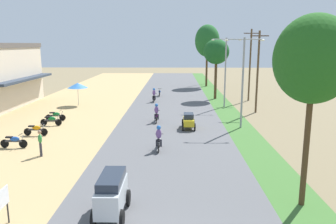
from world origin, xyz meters
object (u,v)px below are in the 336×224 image
at_px(vendor_umbrella, 78,85).
at_px(median_tree_nearest, 314,60).
at_px(median_tree_second, 216,52).
at_px(streetlamp_near, 243,76).
at_px(parked_motorbike_fourth, 56,115).
at_px(car_van_silver, 112,193).
at_px(car_hatchback_yellow, 189,120).
at_px(utility_pole_near, 250,64).
at_px(utility_pole_far, 258,71).
at_px(parked_motorbike_third, 51,120).
at_px(motorbike_foreground_rider, 159,138).
at_px(motorbike_ahead_fourth, 160,92).
at_px(pedestrian_on_shoulder, 40,142).
at_px(motorbike_ahead_third, 154,95).
at_px(streetlamp_far, 207,58).
at_px(motorbike_ahead_second, 157,113).
at_px(parked_motorbike_second, 36,129).
at_px(median_tree_third, 207,41).
at_px(parked_motorbike_nearest, 14,141).
at_px(streetlamp_mid, 225,67).

xyz_separation_m(vendor_umbrella, median_tree_nearest, (16.14, -23.16, 3.87)).
height_order(median_tree_second, streetlamp_near, median_tree_second).
bearing_deg(parked_motorbike_fourth, median_tree_second, 38.58).
distance_m(car_van_silver, car_hatchback_yellow, 14.54).
height_order(utility_pole_near, utility_pole_far, utility_pole_near).
distance_m(parked_motorbike_third, vendor_umbrella, 9.53).
xyz_separation_m(median_tree_second, car_van_silver, (-7.57, -29.26, -4.79)).
distance_m(motorbike_foreground_rider, motorbike_ahead_fourth, 22.79).
height_order(pedestrian_on_shoulder, motorbike_ahead_third, motorbike_ahead_third).
bearing_deg(streetlamp_far, streetlamp_near, -90.00).
xyz_separation_m(vendor_umbrella, pedestrian_on_shoulder, (2.55, -17.14, -1.34)).
height_order(streetlamp_far, car_hatchback_yellow, streetlamp_far).
xyz_separation_m(parked_motorbike_third, motorbike_ahead_second, (8.78, 1.38, 0.30)).
bearing_deg(parked_motorbike_second, pedestrian_on_shoulder, -64.61).
bearing_deg(car_van_silver, streetlamp_near, 61.40).
bearing_deg(motorbike_foreground_rider, pedestrian_on_shoulder, -170.06).
height_order(pedestrian_on_shoulder, motorbike_ahead_fourth, pedestrian_on_shoulder).
relative_size(parked_motorbike_fourth, streetlamp_near, 0.25).
bearing_deg(median_tree_nearest, parked_motorbike_fourth, 135.77).
xyz_separation_m(median_tree_second, streetlamp_near, (0.35, -14.73, -1.55)).
xyz_separation_m(parked_motorbike_third, car_hatchback_yellow, (11.48, -0.84, 0.19)).
bearing_deg(car_hatchback_yellow, median_tree_third, 81.78).
xyz_separation_m(parked_motorbike_nearest, median_tree_third, (15.73, 33.18, 6.70)).
height_order(utility_pole_far, car_hatchback_yellow, utility_pole_far).
distance_m(streetlamp_far, motorbike_foreground_rider, 37.76).
height_order(streetlamp_mid, motorbike_ahead_third, streetlamp_mid).
bearing_deg(streetlamp_mid, parked_motorbike_third, -150.59).
bearing_deg(median_tree_third, parked_motorbike_fourth, -122.03).
bearing_deg(utility_pole_far, streetlamp_far, 96.46).
height_order(median_tree_third, utility_pole_near, median_tree_third).
xyz_separation_m(pedestrian_on_shoulder, car_hatchback_yellow, (9.29, 6.95, -0.22)).
height_order(parked_motorbike_second, streetlamp_near, streetlamp_near).
bearing_deg(parked_motorbike_fourth, motorbike_foreground_rider, -41.01).
distance_m(car_van_silver, motorbike_foreground_rider, 8.52).
xyz_separation_m(parked_motorbike_second, streetlamp_far, (15.80, 33.64, 3.94)).
xyz_separation_m(vendor_umbrella, motorbike_foreground_rider, (9.70, -15.89, -1.45)).
bearing_deg(utility_pole_near, streetlamp_mid, -128.97).
height_order(streetlamp_far, utility_pole_far, utility_pole_far).
xyz_separation_m(parked_motorbike_third, median_tree_nearest, (15.79, -13.80, 5.62)).
bearing_deg(vendor_umbrella, streetlamp_far, 52.63).
relative_size(vendor_umbrella, motorbike_foreground_rider, 1.40).
bearing_deg(motorbike_foreground_rider, motorbike_ahead_third, 94.39).
bearing_deg(parked_motorbike_nearest, parked_motorbike_second, 85.91).
bearing_deg(parked_motorbike_fourth, streetlamp_mid, 23.81).
distance_m(streetlamp_far, utility_pole_near, 17.54).
bearing_deg(streetlamp_far, vendor_umbrella, -127.37).
relative_size(streetlamp_mid, motorbike_ahead_third, 4.10).
bearing_deg(car_van_silver, median_tree_nearest, 8.03).
bearing_deg(motorbike_foreground_rider, streetlamp_mid, 67.33).
bearing_deg(median_tree_nearest, streetlamp_mid, 90.00).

